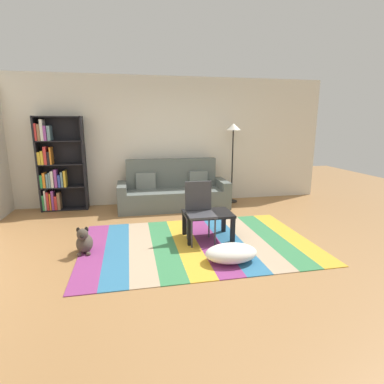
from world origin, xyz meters
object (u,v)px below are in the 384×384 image
object	(u,v)px
folding_chair	(200,207)
bookshelf	(56,167)
pouf	(231,253)
tv_remote	(211,213)
dog	(84,242)
couch	(173,192)
coffee_table	(208,217)
standing_lamp	(233,137)

from	to	relation	value
folding_chair	bookshelf	bearing A→B (deg)	-163.97
pouf	tv_remote	distance (m)	0.84
dog	folding_chair	bearing A→B (deg)	3.92
couch	pouf	bearing A→B (deg)	-82.51
pouf	folding_chair	world-z (taller)	folding_chair
bookshelf	coffee_table	xyz separation A→B (m)	(2.57, -2.15, -0.54)
pouf	tv_remote	xyz separation A→B (m)	(-0.07, 0.78, 0.30)
couch	pouf	size ratio (longest dim) A/B	3.34
folding_chair	dog	bearing A→B (deg)	-117.62
coffee_table	dog	distance (m)	1.81
couch	coffee_table	size ratio (longest dim) A/B	3.09
couch	bookshelf	size ratio (longest dim) A/B	1.21
coffee_table	folding_chair	distance (m)	0.25
coffee_table	folding_chair	bearing A→B (deg)	-154.69
tv_remote	folding_chair	size ratio (longest dim) A/B	0.17
standing_lamp	folding_chair	distance (m)	2.62
coffee_table	dog	xyz separation A→B (m)	(-1.79, -0.18, -0.18)
couch	dog	xyz separation A→B (m)	(-1.52, -2.05, -0.18)
standing_lamp	folding_chair	bearing A→B (deg)	-120.04
tv_remote	standing_lamp	bearing A→B (deg)	90.10
couch	bookshelf	xyz separation A→B (m)	(-2.31, 0.28, 0.54)
dog	folding_chair	xyz separation A→B (m)	(1.64, 0.11, 0.37)
couch	standing_lamp	bearing A→B (deg)	8.04
couch	standing_lamp	distance (m)	1.76
couch	dog	world-z (taller)	couch
coffee_table	couch	bearing A→B (deg)	98.08
bookshelf	couch	bearing A→B (deg)	-7.00
dog	tv_remote	bearing A→B (deg)	3.51
couch	tv_remote	bearing A→B (deg)	-81.55
tv_remote	couch	bearing A→B (deg)	125.06
pouf	standing_lamp	distance (m)	3.35
folding_chair	tv_remote	bearing A→B (deg)	58.02
bookshelf	standing_lamp	size ratio (longest dim) A/B	1.08
pouf	dog	distance (m)	2.00
pouf	standing_lamp	xyz separation A→B (m)	(0.99, 2.91, 1.32)
coffee_table	dog	size ratio (longest dim) A/B	1.84
bookshelf	folding_chair	bearing A→B (deg)	-42.43
coffee_table	tv_remote	world-z (taller)	tv_remote
tv_remote	coffee_table	bearing A→B (deg)	134.38
bookshelf	dog	bearing A→B (deg)	-71.37
coffee_table	standing_lamp	xyz separation A→B (m)	(1.08, 2.06, 1.10)
coffee_table	standing_lamp	size ratio (longest dim) A/B	0.42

